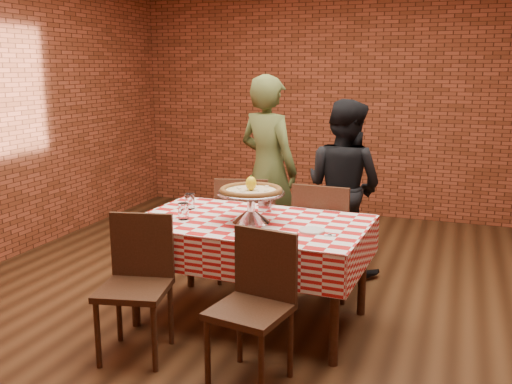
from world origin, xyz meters
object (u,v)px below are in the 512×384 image
at_px(pizza_stand, 251,207).
at_px(water_glass_right, 190,201).
at_px(chair_near_right, 250,312).
at_px(pizza, 251,191).
at_px(condiment_caddy, 267,201).
at_px(diner_olive, 268,170).
at_px(water_glass_left, 183,211).
at_px(diner_black, 343,187).
at_px(chair_far_left, 244,227).
at_px(table, 251,271).
at_px(chair_far_right, 326,238).
at_px(chair_near_left, 134,290).

distance_m(pizza_stand, water_glass_right, 0.60).
distance_m(pizza_stand, chair_near_right, 0.92).
bearing_deg(pizza, condiment_caddy, 89.37).
bearing_deg(chair_near_right, pizza, 119.81).
distance_m(chair_near_right, diner_olive, 2.26).
xyz_separation_m(water_glass_left, diner_olive, (0.13, 1.47, 0.06)).
distance_m(chair_near_right, diner_black, 2.09).
bearing_deg(condiment_caddy, chair_far_left, 130.82).
xyz_separation_m(table, condiment_caddy, (0.02, 0.29, 0.46)).
xyz_separation_m(chair_far_left, diner_black, (0.77, 0.48, 0.31)).
height_order(table, chair_far_left, chair_far_left).
relative_size(pizza_stand, diner_olive, 0.27).
relative_size(chair_near_right, chair_far_right, 0.95).
bearing_deg(chair_near_left, water_glass_right, 80.53).
bearing_deg(chair_far_left, chair_far_right, 158.65).
bearing_deg(diner_black, pizza_stand, 95.51).
bearing_deg(table, chair_near_left, -124.31).
bearing_deg(chair_far_left, pizza_stand, 99.53).
height_order(chair_near_left, diner_black, diner_black).
bearing_deg(water_glass_left, chair_near_left, -94.40).
height_order(water_glass_left, chair_near_left, chair_near_left).
distance_m(pizza_stand, pizza, 0.11).
xyz_separation_m(diner_olive, diner_black, (0.73, -0.07, -0.10)).
relative_size(pizza_stand, diner_black, 0.31).
xyz_separation_m(water_glass_left, condiment_caddy, (0.48, 0.43, 0.01)).
bearing_deg(table, diner_black, 72.26).
height_order(chair_far_right, diner_black, diner_black).
height_order(chair_far_left, diner_black, diner_black).
bearing_deg(diner_black, table, 94.48).
distance_m(water_glass_right, condiment_caddy, 0.59).
height_order(chair_near_left, diner_olive, diner_olive).
distance_m(table, pizza_stand, 0.49).
bearing_deg(chair_near_right, diner_black, 96.80).
bearing_deg(table, pizza, -67.82).
bearing_deg(pizza_stand, chair_far_right, 63.35).
xyz_separation_m(condiment_caddy, chair_near_left, (-0.53, -1.04, -0.38)).
height_order(chair_far_left, chair_far_right, chair_far_right).
xyz_separation_m(chair_near_right, chair_far_left, (-0.65, 1.59, 0.02)).
distance_m(chair_near_left, chair_far_right, 1.71).
bearing_deg(diner_olive, diner_black, -163.55).
distance_m(pizza_stand, water_glass_left, 0.49).
xyz_separation_m(water_glass_right, chair_far_right, (0.94, 0.55, -0.35)).
xyz_separation_m(pizza_stand, chair_far_right, (0.37, 0.74, -0.40)).
bearing_deg(chair_far_right, diner_black, -89.90).
bearing_deg(chair_far_left, table, 99.63).
relative_size(pizza, water_glass_right, 3.68).
relative_size(pizza, chair_near_right, 0.49).
relative_size(chair_near_left, chair_far_left, 0.97).
relative_size(water_glass_left, condiment_caddy, 0.80).
distance_m(condiment_caddy, diner_olive, 1.10).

